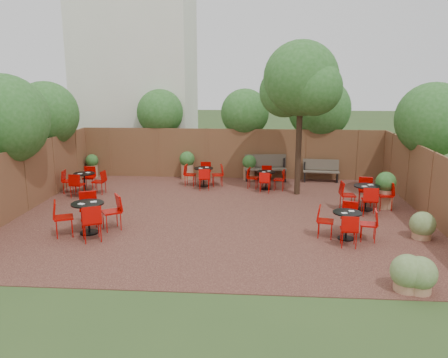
{
  "coord_description": "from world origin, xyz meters",
  "views": [
    {
      "loc": [
        1.05,
        -13.05,
        4.15
      ],
      "look_at": [
        0.04,
        0.5,
        1.0
      ],
      "focal_mm": 36.7,
      "sensor_mm": 36.0,
      "label": 1
    }
  ],
  "objects": [
    {
      "name": "park_bench_right",
      "position": [
        3.52,
        4.62,
        0.46
      ],
      "size": [
        1.41,
        0.57,
        0.85
      ],
      "rotation": [
        0.0,
        0.0,
        -0.1
      ],
      "color": "brown",
      "rests_on": "courtyard_paving"
    },
    {
      "name": "fence_back",
      "position": [
        0.0,
        5.0,
        1.0
      ],
      "size": [
        12.0,
        0.08,
        2.0
      ],
      "primitive_type": "cube",
      "color": "brown",
      "rests_on": "ground"
    },
    {
      "name": "fence_right",
      "position": [
        6.0,
        0.0,
        1.0
      ],
      "size": [
        0.08,
        10.0,
        2.0
      ],
      "primitive_type": "cube",
      "color": "brown",
      "rests_on": "ground"
    },
    {
      "name": "overhang_foliage",
      "position": [
        -1.69,
        2.59,
        2.71
      ],
      "size": [
        15.63,
        10.57,
        2.7
      ],
      "color": "#265B1D",
      "rests_on": "ground"
    },
    {
      "name": "neighbour_building",
      "position": [
        -4.5,
        8.0,
        4.0
      ],
      "size": [
        5.0,
        4.0,
        8.0
      ],
      "primitive_type": "cube",
      "color": "silver",
      "rests_on": "ground"
    },
    {
      "name": "low_shrubs",
      "position": [
        4.46,
        -3.67,
        0.36
      ],
      "size": [
        1.95,
        3.68,
        0.73
      ],
      "color": "#A17250",
      "rests_on": "courtyard_paving"
    },
    {
      "name": "park_bench_left",
      "position": [
        1.35,
        4.63,
        0.54
      ],
      "size": [
        1.68,
        0.71,
        1.01
      ],
      "rotation": [
        0.0,
        0.0,
        0.11
      ],
      "color": "brown",
      "rests_on": "courtyard_paving"
    },
    {
      "name": "courtyard_paving",
      "position": [
        0.0,
        0.0,
        0.01
      ],
      "size": [
        12.0,
        10.0,
        0.02
      ],
      "primitive_type": "cube",
      "color": "#3B1C18",
      "rests_on": "ground"
    },
    {
      "name": "bistro_tables",
      "position": [
        -0.21,
        0.65,
        0.45
      ],
      "size": [
        10.94,
        6.94,
        0.96
      ],
      "color": "black",
      "rests_on": "courtyard_paving"
    },
    {
      "name": "fence_left",
      "position": [
        -6.0,
        0.0,
        1.0
      ],
      "size": [
        0.08,
        10.0,
        2.0
      ],
      "primitive_type": "cube",
      "color": "brown",
      "rests_on": "ground"
    },
    {
      "name": "ground",
      "position": [
        0.0,
        0.0,
        0.0
      ],
      "size": [
        80.0,
        80.0,
        0.0
      ],
      "primitive_type": "plane",
      "color": "#354F23",
      "rests_on": "ground"
    },
    {
      "name": "planters",
      "position": [
        0.3,
        3.5,
        0.6
      ],
      "size": [
        11.26,
        4.17,
        1.15
      ],
      "color": "#A17250",
      "rests_on": "courtyard_paving"
    },
    {
      "name": "courtyard_tree",
      "position": [
        2.43,
        2.59,
        3.82
      ],
      "size": [
        2.69,
        2.59,
        5.22
      ],
      "rotation": [
        0.0,
        0.0,
        -0.13
      ],
      "color": "black",
      "rests_on": "courtyard_paving"
    }
  ]
}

